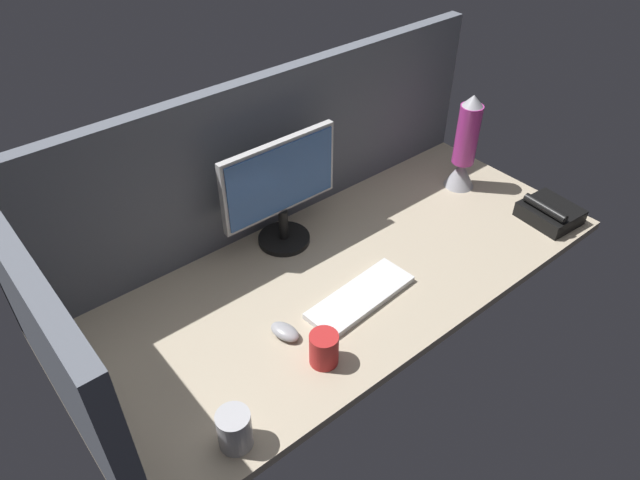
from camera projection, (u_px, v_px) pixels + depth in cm
name	position (u px, v px, depth cm)	size (l,w,h in cm)	color
ground_plane	(341.00, 274.00, 193.29)	(180.00, 80.00, 3.00)	tan
cubicle_wall_back	(271.00, 152.00, 197.29)	(180.00, 5.00, 55.55)	#565B66
cubicle_wall_side	(52.00, 345.00, 131.73)	(5.00, 80.00, 55.55)	#565B66
monitor	(281.00, 188.00, 191.11)	(43.54, 18.00, 38.90)	black
keyboard	(360.00, 297.00, 181.39)	(37.00, 13.00, 2.00)	silver
mouse	(285.00, 332.00, 169.40)	(5.60, 9.60, 3.40)	#99999E
mug_steel	(235.00, 429.00, 140.18)	(8.52, 8.52, 10.97)	#B2B2B7
mug_red_plastic	(324.00, 349.00, 160.03)	(8.20, 8.20, 10.21)	red
lava_lamp	(465.00, 150.00, 221.47)	(11.69, 11.69, 38.26)	#A5A5AD
desk_phone	(549.00, 213.00, 211.88)	(18.36, 20.20, 8.80)	black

